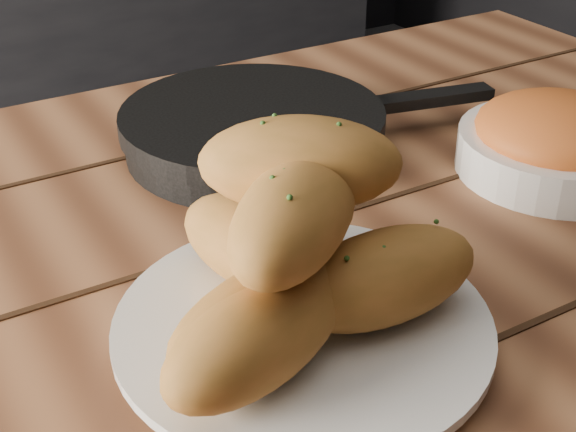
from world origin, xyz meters
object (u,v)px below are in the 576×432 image
(plate, at_px, (303,328))
(skillet, at_px, (255,129))
(table, at_px, (243,428))
(bread_rolls, at_px, (294,260))
(bowl, at_px, (558,141))

(plate, bearing_deg, skillet, 67.62)
(plate, distance_m, skillet, 0.30)
(table, bearing_deg, bread_rolls, -50.82)
(table, relative_size, plate, 5.44)
(table, height_order, skillet, skillet)
(bread_rolls, xyz_separation_m, bowl, (0.35, 0.09, -0.04))
(table, xyz_separation_m, plate, (0.03, -0.03, 0.10))
(bread_rolls, bearing_deg, plate, 9.18)
(bowl, bearing_deg, plate, -164.88)
(skillet, xyz_separation_m, bowl, (0.23, -0.19, 0.01))
(bread_rolls, distance_m, bowl, 0.36)
(plate, xyz_separation_m, bread_rolls, (-0.01, -0.00, 0.06))
(bread_rolls, relative_size, skillet, 0.65)
(bread_rolls, bearing_deg, skillet, 66.30)
(table, xyz_separation_m, bread_rolls, (0.03, -0.03, 0.16))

